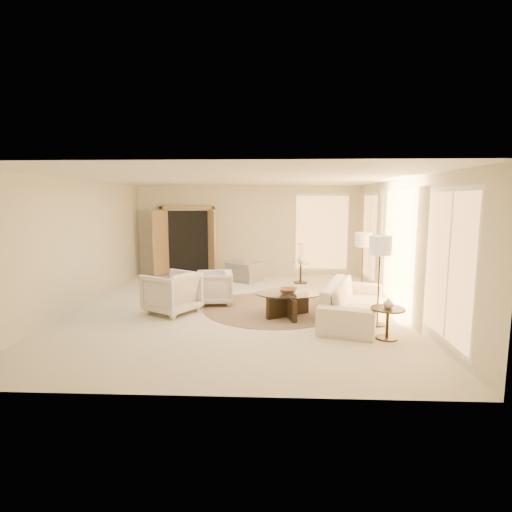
{
  "coord_description": "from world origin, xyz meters",
  "views": [
    {
      "loc": [
        0.78,
        -8.52,
        2.35
      ],
      "look_at": [
        0.4,
        0.4,
        1.1
      ],
      "focal_mm": 28.0,
      "sensor_mm": 36.0,
      "label": 1
    }
  ],
  "objects_px": {
    "end_table": "(388,318)",
    "side_table": "(301,271)",
    "coffee_table": "(288,302)",
    "bowl": "(288,291)",
    "floor_lamp_far": "(380,250)",
    "sofa": "(353,301)",
    "end_vase": "(388,303)",
    "side_vase": "(301,259)",
    "floor_lamp_near": "(363,243)",
    "armchair_right": "(172,291)",
    "accent_chair": "(244,268)",
    "armchair_left": "(214,286)"
  },
  "relations": [
    {
      "from": "end_table",
      "to": "side_table",
      "type": "height_order",
      "value": "side_table"
    },
    {
      "from": "coffee_table",
      "to": "bowl",
      "type": "xyz_separation_m",
      "value": [
        -0.0,
        0.0,
        0.23
      ]
    },
    {
      "from": "floor_lamp_far",
      "to": "sofa",
      "type": "bearing_deg",
      "value": 137.64
    },
    {
      "from": "end_vase",
      "to": "side_vase",
      "type": "distance_m",
      "value": 4.75
    },
    {
      "from": "floor_lamp_far",
      "to": "bowl",
      "type": "relative_size",
      "value": 4.62
    },
    {
      "from": "floor_lamp_near",
      "to": "armchair_right",
      "type": "bearing_deg",
      "value": -162.7
    },
    {
      "from": "accent_chair",
      "to": "bowl",
      "type": "xyz_separation_m",
      "value": [
        1.14,
        -3.52,
        0.15
      ]
    },
    {
      "from": "side_vase",
      "to": "end_vase",
      "type": "bearing_deg",
      "value": -75.81
    },
    {
      "from": "armchair_left",
      "to": "side_vase",
      "type": "relative_size",
      "value": 3.73
    },
    {
      "from": "accent_chair",
      "to": "sofa",
      "type": "bearing_deg",
      "value": 157.37
    },
    {
      "from": "end_table",
      "to": "floor_lamp_far",
      "type": "bearing_deg",
      "value": 88.16
    },
    {
      "from": "armchair_left",
      "to": "accent_chair",
      "type": "bearing_deg",
      "value": 160.78
    },
    {
      "from": "sofa",
      "to": "accent_chair",
      "type": "height_order",
      "value": "accent_chair"
    },
    {
      "from": "accent_chair",
      "to": "end_table",
      "type": "xyz_separation_m",
      "value": [
        2.79,
        -4.78,
        -0.02
      ]
    },
    {
      "from": "floor_lamp_far",
      "to": "armchair_right",
      "type": "bearing_deg",
      "value": 170.59
    },
    {
      "from": "sofa",
      "to": "floor_lamp_far",
      "type": "bearing_deg",
      "value": -114.68
    },
    {
      "from": "end_vase",
      "to": "armchair_left",
      "type": "bearing_deg",
      "value": 146.31
    },
    {
      "from": "armchair_left",
      "to": "bowl",
      "type": "height_order",
      "value": "armchair_left"
    },
    {
      "from": "armchair_left",
      "to": "side_vase",
      "type": "height_order",
      "value": "armchair_left"
    },
    {
      "from": "floor_lamp_near",
      "to": "floor_lamp_far",
      "type": "bearing_deg",
      "value": -93.93
    },
    {
      "from": "armchair_right",
      "to": "end_table",
      "type": "distance_m",
      "value": 4.31
    },
    {
      "from": "accent_chair",
      "to": "armchair_left",
      "type": "bearing_deg",
      "value": 112.99
    },
    {
      "from": "floor_lamp_far",
      "to": "end_vase",
      "type": "height_order",
      "value": "floor_lamp_far"
    },
    {
      "from": "bowl",
      "to": "end_vase",
      "type": "distance_m",
      "value": 2.07
    },
    {
      "from": "armchair_left",
      "to": "floor_lamp_near",
      "type": "height_order",
      "value": "floor_lamp_near"
    },
    {
      "from": "armchair_left",
      "to": "end_vase",
      "type": "bearing_deg",
      "value": 48.14
    },
    {
      "from": "floor_lamp_far",
      "to": "bowl",
      "type": "bearing_deg",
      "value": 162.87
    },
    {
      "from": "floor_lamp_near",
      "to": "bowl",
      "type": "bearing_deg",
      "value": -140.58
    },
    {
      "from": "sofa",
      "to": "end_table",
      "type": "distance_m",
      "value": 1.16
    },
    {
      "from": "coffee_table",
      "to": "end_vase",
      "type": "bearing_deg",
      "value": -37.31
    },
    {
      "from": "coffee_table",
      "to": "floor_lamp_far",
      "type": "bearing_deg",
      "value": -17.13
    },
    {
      "from": "accent_chair",
      "to": "side_table",
      "type": "height_order",
      "value": "accent_chair"
    },
    {
      "from": "end_table",
      "to": "side_vase",
      "type": "relative_size",
      "value": 2.6
    },
    {
      "from": "floor_lamp_far",
      "to": "bowl",
      "type": "distance_m",
      "value": 1.97
    },
    {
      "from": "end_vase",
      "to": "side_vase",
      "type": "xyz_separation_m",
      "value": [
        -1.16,
        4.6,
        0.07
      ]
    },
    {
      "from": "end_table",
      "to": "armchair_right",
      "type": "bearing_deg",
      "value": 160.81
    },
    {
      "from": "armchair_right",
      "to": "side_vase",
      "type": "xyz_separation_m",
      "value": [
        2.91,
        3.18,
        0.22
      ]
    },
    {
      "from": "armchair_right",
      "to": "side_table",
      "type": "bearing_deg",
      "value": 168.51
    },
    {
      "from": "armchair_right",
      "to": "floor_lamp_near",
      "type": "xyz_separation_m",
      "value": [
        4.23,
        1.32,
        0.88
      ]
    },
    {
      "from": "coffee_table",
      "to": "side_table",
      "type": "distance_m",
      "value": 3.38
    },
    {
      "from": "armchair_right",
      "to": "end_vase",
      "type": "xyz_separation_m",
      "value": [
        4.07,
        -1.42,
        0.15
      ]
    },
    {
      "from": "floor_lamp_near",
      "to": "bowl",
      "type": "height_order",
      "value": "floor_lamp_near"
    },
    {
      "from": "end_table",
      "to": "side_table",
      "type": "distance_m",
      "value": 4.75
    },
    {
      "from": "side_table",
      "to": "bowl",
      "type": "height_order",
      "value": "side_table"
    },
    {
      "from": "floor_lamp_far",
      "to": "side_vase",
      "type": "bearing_deg",
      "value": 107.09
    },
    {
      "from": "armchair_right",
      "to": "side_vase",
      "type": "bearing_deg",
      "value": 168.51
    },
    {
      "from": "sofa",
      "to": "side_vase",
      "type": "relative_size",
      "value": 11.43
    },
    {
      "from": "side_vase",
      "to": "end_table",
      "type": "bearing_deg",
      "value": -75.81
    },
    {
      "from": "sofa",
      "to": "armchair_right",
      "type": "height_order",
      "value": "armchair_right"
    },
    {
      "from": "armchair_left",
      "to": "floor_lamp_far",
      "type": "xyz_separation_m",
      "value": [
        3.32,
        -1.46,
        1.04
      ]
    }
  ]
}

